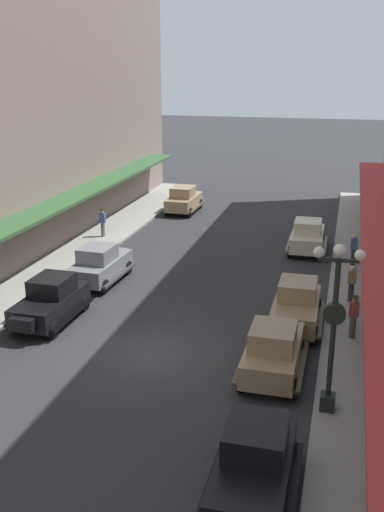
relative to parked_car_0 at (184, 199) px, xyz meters
The scene contains 15 objects.
ground_plane 21.43m from the parked_car_0, 77.68° to the right, with size 200.00×200.00×0.00m, color #2D2D30.
sidewalk_right 24.17m from the parked_car_0, 60.02° to the right, with size 3.00×60.00×0.15m, color #99968E.
parked_car_0 is the anchor object (origin of this frame).
parked_car_1 14.59m from the parked_car_0, 90.19° to the right, with size 2.27×4.30×1.84m.
parked_car_2 19.32m from the parked_car_0, 90.47° to the right, with size 2.18×4.27×1.84m.
parked_car_3 28.95m from the parked_car_0, 71.04° to the right, with size 2.16×4.27×1.84m.
parked_car_4 11.57m from the parked_car_0, 37.97° to the right, with size 2.20×4.28×1.84m.
parked_car_5 23.22m from the parked_car_0, 66.99° to the right, with size 2.15×4.26×1.84m.
parked_car_6 19.69m from the parked_car_0, 61.27° to the right, with size 2.18×4.27×1.84m.
lamp_post_with_clock 25.84m from the parked_car_0, 64.80° to the right, with size 1.42×0.44×5.16m.
pedestrian_0 18.48m from the parked_car_0, 51.33° to the right, with size 0.36×0.24×1.64m.
pedestrian_1 12.65m from the parked_car_0, ahead, with size 0.36×0.24×1.64m.
pedestrian_2 14.88m from the parked_car_0, 38.76° to the right, with size 0.36×0.24×1.64m.
pedestrian_4 8.19m from the parked_car_0, 110.41° to the right, with size 0.36×0.28×1.67m.
pedestrian_5 21.50m from the parked_car_0, 57.22° to the right, with size 0.36×0.28×1.67m.
Camera 1 is at (6.46, -18.31, 9.97)m, focal length 41.59 mm.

